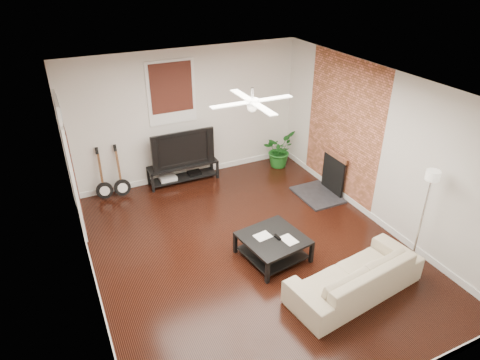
% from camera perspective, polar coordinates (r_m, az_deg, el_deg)
% --- Properties ---
extents(room, '(5.01, 6.01, 2.81)m').
position_cam_1_polar(room, '(6.50, 1.51, 0.40)').
color(room, black).
rests_on(room, ground).
extents(brick_accent, '(0.02, 2.20, 2.80)m').
position_cam_1_polar(brick_accent, '(8.52, 13.61, 6.69)').
color(brick_accent, brown).
rests_on(brick_accent, floor).
extents(fireplace, '(0.80, 1.10, 0.92)m').
position_cam_1_polar(fireplace, '(8.74, 11.42, 0.71)').
color(fireplace, black).
rests_on(fireplace, floor).
extents(window_back, '(1.00, 0.06, 1.30)m').
position_cam_1_polar(window_back, '(8.76, -9.20, 11.56)').
color(window_back, black).
rests_on(window_back, wall_back).
extents(door_left, '(0.08, 1.00, 2.50)m').
position_cam_1_polar(door_left, '(7.70, -21.84, 1.73)').
color(door_left, white).
rests_on(door_left, wall_left).
extents(tv_stand, '(1.51, 0.40, 0.42)m').
position_cam_1_polar(tv_stand, '(9.26, -7.63, 1.00)').
color(tv_stand, black).
rests_on(tv_stand, floor).
extents(tv, '(1.35, 0.18, 0.78)m').
position_cam_1_polar(tv, '(9.02, -7.92, 4.43)').
color(tv, black).
rests_on(tv, tv_stand).
extents(coffee_table, '(1.07, 1.07, 0.40)m').
position_cam_1_polar(coffee_table, '(7.02, 4.44, -9.00)').
color(coffee_table, black).
rests_on(coffee_table, floor).
extents(sofa, '(2.17, 1.09, 0.61)m').
position_cam_1_polar(sofa, '(6.53, 15.23, -12.29)').
color(sofa, tan).
rests_on(sofa, floor).
extents(floor_lamp, '(0.32, 0.32, 1.70)m').
position_cam_1_polar(floor_lamp, '(7.05, 23.29, -4.95)').
color(floor_lamp, silver).
rests_on(floor_lamp, floor).
extents(potted_plant, '(0.97, 0.96, 0.81)m').
position_cam_1_polar(potted_plant, '(9.83, 5.22, 4.10)').
color(potted_plant, '#1B611D').
rests_on(potted_plant, floor).
extents(guitar_left, '(0.37, 0.29, 1.09)m').
position_cam_1_polar(guitar_left, '(8.80, -18.11, 0.63)').
color(guitar_left, black).
rests_on(guitar_left, floor).
extents(guitar_right, '(0.35, 0.26, 1.09)m').
position_cam_1_polar(guitar_right, '(8.81, -15.85, 1.02)').
color(guitar_right, black).
rests_on(guitar_right, floor).
extents(ceiling_fan, '(1.24, 1.24, 0.32)m').
position_cam_1_polar(ceiling_fan, '(6.02, 1.66, 10.51)').
color(ceiling_fan, white).
rests_on(ceiling_fan, ceiling).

